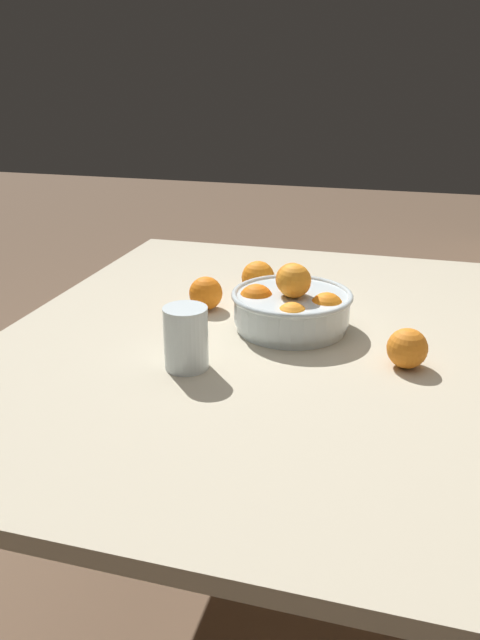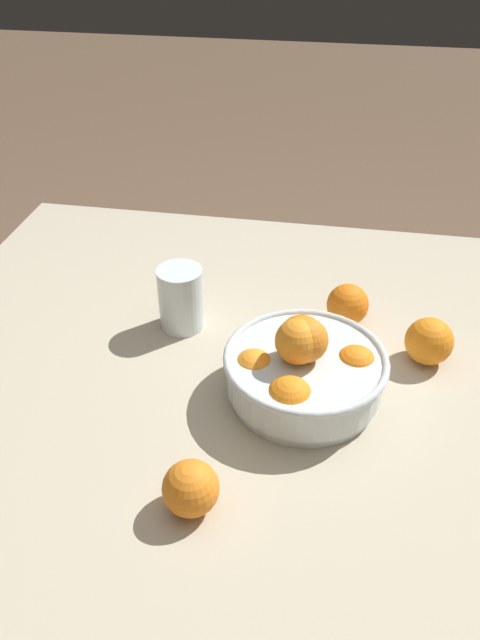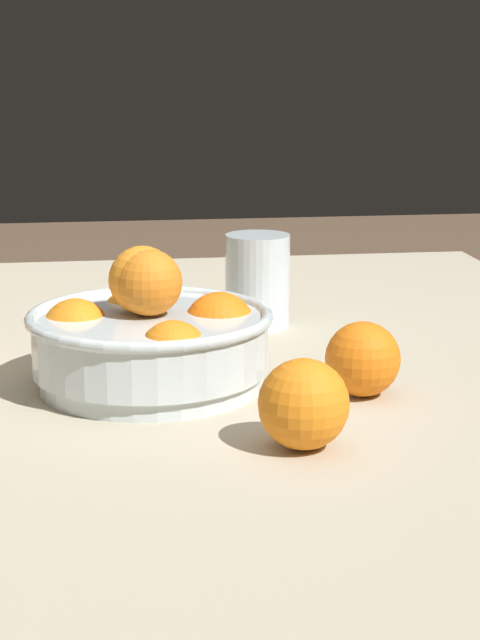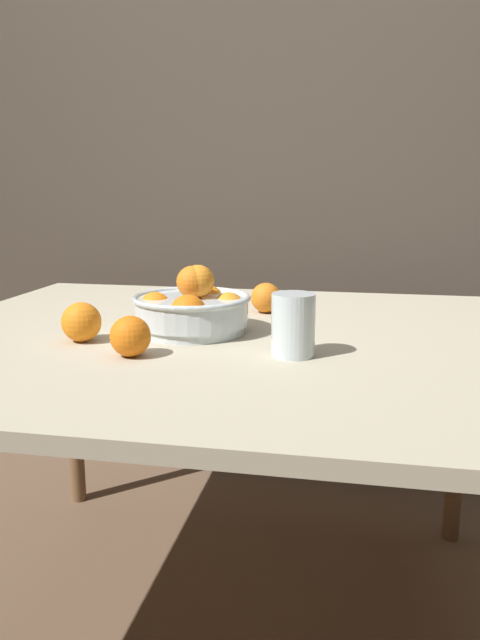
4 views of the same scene
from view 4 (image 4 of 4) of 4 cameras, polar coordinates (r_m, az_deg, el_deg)
name	(u,v)px [view 4 (image 4 of 4)]	position (r m, az deg, el deg)	size (l,w,h in m)	color
ground_plane	(216,629)	(1.70, -2.17, -26.41)	(12.00, 12.00, 0.00)	brown
back_wall	(274,114)	(2.22, 3.13, 18.32)	(8.00, 0.05, 2.60)	#4C4238
dining_table	(214,361)	(1.38, -2.40, -3.75)	(1.35, 1.19, 0.75)	#B7AD93
fruit_bowl	(193,308)	(1.37, -4.34, 1.06)	(0.26, 0.26, 0.15)	silver
juice_glass	(293,329)	(1.18, 4.88, -0.80)	(0.08, 0.08, 0.12)	#F4A314
orange_loose_near_bowl	(266,298)	(1.58, 2.39, 2.04)	(0.08, 0.08, 0.08)	orange
orange_loose_front	(81,322)	(1.33, -14.30, -0.18)	(0.08, 0.08, 0.08)	orange
orange_loose_aside	(130,336)	(1.19, -10.00, -1.47)	(0.08, 0.08, 0.08)	orange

